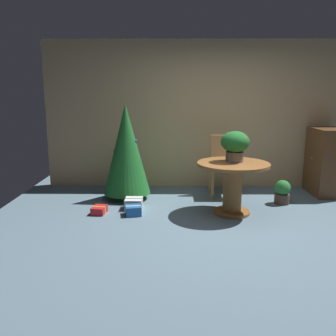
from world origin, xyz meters
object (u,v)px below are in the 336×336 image
at_px(gift_box_cream, 134,204).
at_px(wooden_cabinet, 327,162).
at_px(gift_box_red, 99,210).
at_px(potted_plant, 282,192).
at_px(flower_vase, 235,144).
at_px(holiday_tree, 126,149).
at_px(wooden_chair_far, 223,162).
at_px(round_dining_table, 233,181).
at_px(gift_box_blue, 133,210).

distance_m(gift_box_cream, wooden_cabinet, 3.32).
height_order(gift_box_red, potted_plant, potted_plant).
relative_size(flower_vase, wooden_cabinet, 0.39).
distance_m(holiday_tree, potted_plant, 2.53).
relative_size(wooden_cabinet, potted_plant, 2.99).
height_order(holiday_tree, gift_box_red, holiday_tree).
distance_m(flower_vase, wooden_chair_far, 0.98).
relative_size(flower_vase, gift_box_cream, 1.66).
xyz_separation_m(round_dining_table, flower_vase, (0.03, 0.08, 0.51)).
xyz_separation_m(gift_box_cream, potted_plant, (2.28, 0.28, 0.11)).
distance_m(wooden_chair_far, gift_box_red, 2.20).
bearing_deg(round_dining_table, gift_box_blue, -176.68).
xyz_separation_m(flower_vase, gift_box_cream, (-1.45, 0.12, -0.91)).
distance_m(gift_box_red, potted_plant, 2.80).
height_order(flower_vase, holiday_tree, holiday_tree).
relative_size(gift_box_blue, wooden_cabinet, 0.23).
distance_m(flower_vase, holiday_tree, 1.75).
relative_size(round_dining_table, wooden_cabinet, 0.90).
xyz_separation_m(holiday_tree, gift_box_cream, (0.16, -0.53, -0.73)).
height_order(flower_vase, wooden_cabinet, flower_vase).
bearing_deg(holiday_tree, gift_box_cream, -73.16).
bearing_deg(gift_box_blue, round_dining_table, 3.32).
distance_m(wooden_chair_far, potted_plant, 1.05).
bearing_deg(flower_vase, wooden_chair_far, 91.66).
bearing_deg(wooden_chair_far, gift_box_cream, -151.67).
xyz_separation_m(round_dining_table, holiday_tree, (-1.58, 0.73, 0.33)).
xyz_separation_m(gift_box_blue, wooden_cabinet, (3.15, 1.13, 0.49)).
bearing_deg(wooden_chair_far, holiday_tree, -171.65).
bearing_deg(holiday_tree, gift_box_blue, -77.28).
height_order(round_dining_table, gift_box_cream, round_dining_table).
height_order(flower_vase, wooden_chair_far, flower_vase).
bearing_deg(flower_vase, gift_box_cream, 175.39).
xyz_separation_m(gift_box_red, potted_plant, (2.75, 0.50, 0.14)).
height_order(flower_vase, potted_plant, flower_vase).
height_order(gift_box_red, wooden_cabinet, wooden_cabinet).
distance_m(round_dining_table, gift_box_blue, 1.46).
bearing_deg(gift_box_red, flower_vase, 3.01).
relative_size(round_dining_table, wooden_chair_far, 1.01).
xyz_separation_m(flower_vase, holiday_tree, (-1.61, 0.65, -0.18)).
bearing_deg(gift_box_cream, potted_plant, 6.97).
height_order(wooden_chair_far, gift_box_blue, wooden_chair_far).
bearing_deg(wooden_cabinet, holiday_tree, -174.49).
bearing_deg(holiday_tree, wooden_cabinet, 5.51).
height_order(round_dining_table, wooden_cabinet, wooden_cabinet).
bearing_deg(gift_box_red, round_dining_table, 0.76).
bearing_deg(wooden_cabinet, round_dining_table, -149.11).
xyz_separation_m(round_dining_table, gift_box_red, (-1.90, -0.03, -0.43)).
bearing_deg(wooden_chair_far, gift_box_blue, -143.40).
xyz_separation_m(gift_box_cream, wooden_cabinet, (3.18, 0.86, 0.48)).
xyz_separation_m(wooden_chair_far, gift_box_blue, (-1.40, -1.04, -0.49)).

